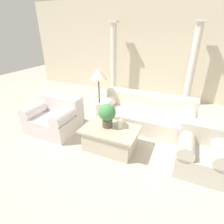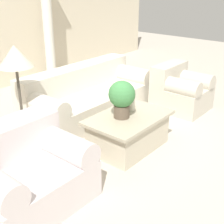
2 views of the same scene
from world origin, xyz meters
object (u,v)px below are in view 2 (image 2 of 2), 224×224
Objects in this scene: sofa_long at (88,96)px; armchair at (180,90)px; coffee_table at (128,132)px; floor_lamp at (15,60)px; potted_plant at (122,97)px; loveseat at (24,171)px.

sofa_long is 2.66× the size of armchair.
coffee_table is at bearing -174.63° from armchair.
armchair is (1.22, -1.02, 0.02)m from sofa_long.
coffee_table is 0.81× the size of floor_lamp.
floor_lamp is 1.62× the size of armchair.
potted_plant reaches higher than coffee_table.
floor_lamp is (-0.75, 1.08, 0.44)m from potted_plant.
sofa_long is at bearing 140.16° from armchair.
floor_lamp is at bearing 124.94° from potted_plant.
loveseat is 0.82× the size of floor_lamp.
armchair is at bearing -39.84° from sofa_long.
floor_lamp is at bearing 54.91° from loveseat.
armchair is at bearing -21.21° from floor_lamp.
armchair is (1.75, 0.11, -0.40)m from potted_plant.
loveseat is (-1.97, -1.03, 0.02)m from sofa_long.
sofa_long is 1.59m from armchair.
loveseat is 1.34× the size of armchair.
loveseat is at bearing -125.09° from floor_lamp.
floor_lamp reaches higher than potted_plant.
floor_lamp is (-1.28, -0.05, 0.86)m from sofa_long.
potted_plant is at bearing -176.51° from armchair.
sofa_long is at bearing 64.77° from potted_plant.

